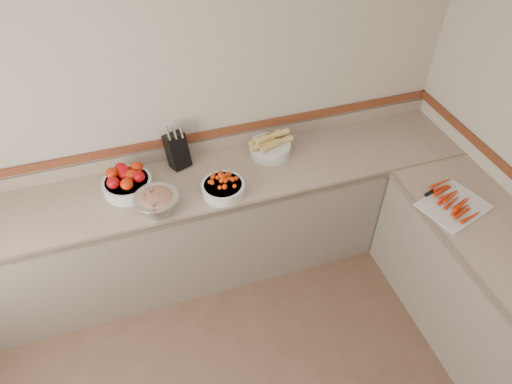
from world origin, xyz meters
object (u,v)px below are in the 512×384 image
object	(u,v)px
cherry_tomato_bowl	(223,187)
rhubarb_bowl	(157,202)
cutting_board	(453,203)
tomato_bowl	(127,181)
knife_block	(177,150)
corn_bowl	(270,146)

from	to	relation	value
cherry_tomato_bowl	rhubarb_bowl	size ratio (longest dim) A/B	1.02
rhubarb_bowl	cutting_board	bearing A→B (deg)	-16.26
rhubarb_bowl	cutting_board	xyz separation A→B (m)	(1.84, -0.54, -0.07)
rhubarb_bowl	tomato_bowl	bearing A→B (deg)	120.54
tomato_bowl	cherry_tomato_bowl	size ratio (longest dim) A/B	1.13
knife_block	cutting_board	distance (m)	1.89
tomato_bowl	rhubarb_bowl	bearing A→B (deg)	-59.46
cherry_tomato_bowl	corn_bowl	bearing A→B (deg)	34.41
tomato_bowl	rhubarb_bowl	xyz separation A→B (m)	(0.16, -0.27, 0.01)
rhubarb_bowl	cutting_board	world-z (taller)	rhubarb_bowl
tomato_bowl	cherry_tomato_bowl	world-z (taller)	tomato_bowl
corn_bowl	cherry_tomato_bowl	bearing A→B (deg)	-145.59
cherry_tomato_bowl	cutting_board	world-z (taller)	cherry_tomato_bowl
cutting_board	corn_bowl	bearing A→B (deg)	137.32
knife_block	corn_bowl	xyz separation A→B (m)	(0.67, -0.08, -0.07)
knife_block	cherry_tomato_bowl	distance (m)	0.45
knife_block	rhubarb_bowl	distance (m)	0.48
cherry_tomato_bowl	rhubarb_bowl	bearing A→B (deg)	-174.20
cutting_board	tomato_bowl	bearing A→B (deg)	157.99
tomato_bowl	cutting_board	xyz separation A→B (m)	(2.00, -0.81, -0.05)
cutting_board	knife_block	bearing A→B (deg)	149.25
knife_block	corn_bowl	world-z (taller)	knife_block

